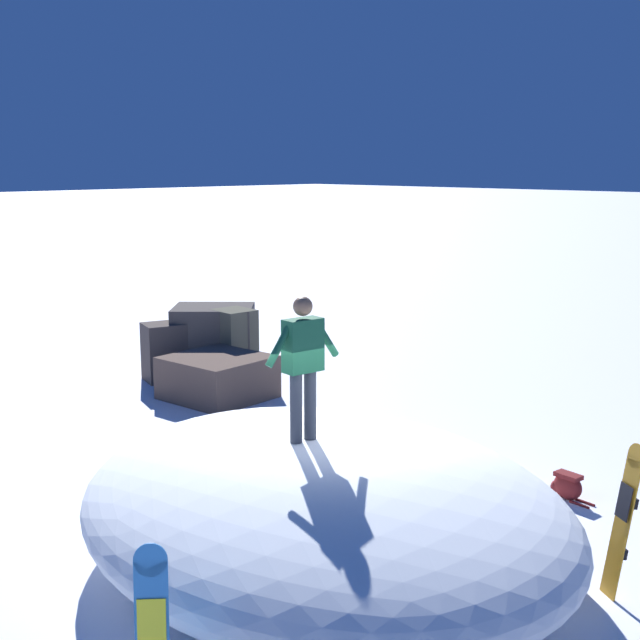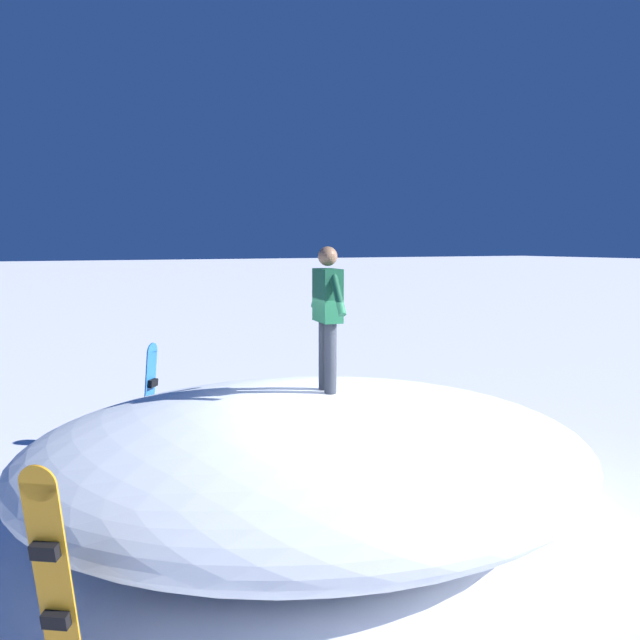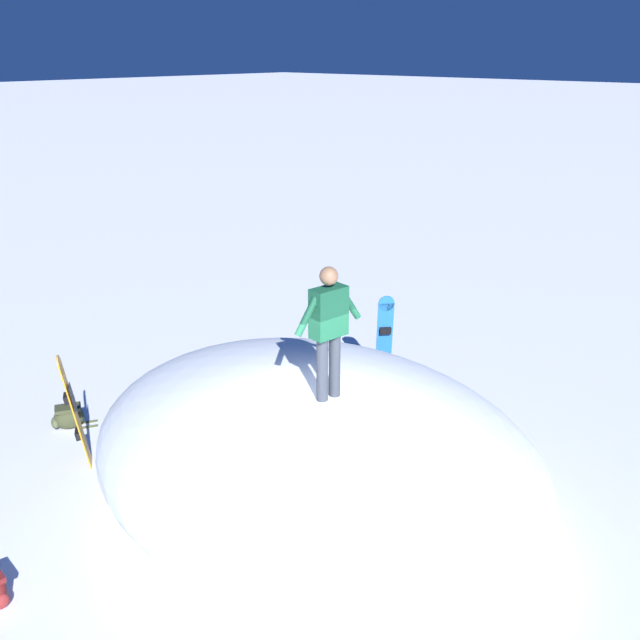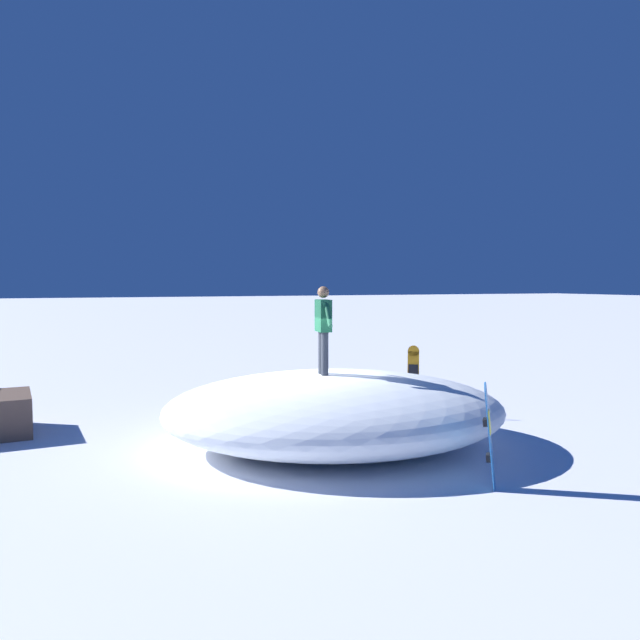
{
  "view_description": "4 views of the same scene",
  "coord_description": "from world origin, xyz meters",
  "views": [
    {
      "loc": [
        -7.12,
        -7.03,
        4.56
      ],
      "look_at": [
        -0.07,
        -0.05,
        2.71
      ],
      "focal_mm": 47.91,
      "sensor_mm": 36.0,
      "label": 1
    },
    {
      "loc": [
        5.46,
        -3.43,
        3.11
      ],
      "look_at": [
        -0.85,
        -0.33,
        2.23
      ],
      "focal_mm": 33.89,
      "sensor_mm": 36.0,
      "label": 2
    },
    {
      "loc": [
        5.28,
        4.89,
        5.44
      ],
      "look_at": [
        -0.71,
        -0.54,
        2.37
      ],
      "focal_mm": 40.4,
      "sensor_mm": 36.0,
      "label": 3
    },
    {
      "loc": [
        -11.32,
        4.15,
        3.18
      ],
      "look_at": [
        -0.12,
        -0.49,
        2.42
      ],
      "focal_mm": 34.68,
      "sensor_mm": 36.0,
      "label": 4
    }
  ],
  "objects": [
    {
      "name": "backpack_far",
      "position": [
        3.12,
        -1.66,
        0.19
      ],
      "size": [
        0.28,
        0.66,
        0.37
      ],
      "color": "maroon",
      "rests_on": "ground"
    },
    {
      "name": "ground",
      "position": [
        0.0,
        0.0,
        0.0
      ],
      "size": [
        240.0,
        240.0,
        0.0
      ],
      "primitive_type": "plane",
      "color": "white"
    },
    {
      "name": "snowboarder_standing",
      "position": [
        -0.63,
        -0.34,
        2.38
      ],
      "size": [
        1.02,
        0.27,
        1.66
      ],
      "color": "#333842",
      "rests_on": "snow_mound"
    },
    {
      "name": "snowboard_primary_upright",
      "position": [
        1.13,
        -3.37,
        0.87
      ],
      "size": [
        0.37,
        0.37,
        1.68
      ],
      "color": "orange",
      "rests_on": "ground"
    },
    {
      "name": "snow_mound",
      "position": [
        -0.6,
        -0.58,
        0.71
      ],
      "size": [
        6.81,
        7.71,
        1.43
      ],
      "primitive_type": "ellipsoid",
      "rotation": [
        0.0,
        0.0,
        2.86
      ],
      "color": "white",
      "rests_on": "ground"
    },
    {
      "name": "rock_outcrop",
      "position": [
        3.61,
        6.78,
        0.62
      ],
      "size": [
        3.11,
        3.56,
        1.5
      ],
      "color": "#51503F",
      "rests_on": "ground"
    }
  ]
}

